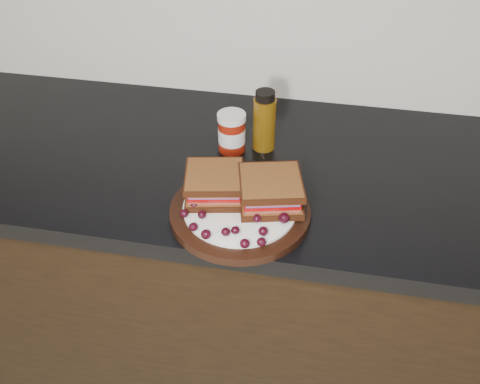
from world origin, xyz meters
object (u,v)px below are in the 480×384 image
object	(u,v)px
plate	(240,212)
condiment_jar	(232,132)
sandwich_left	(214,184)
oil_bottle	(264,120)

from	to	relation	value
plate	condiment_jar	xyz separation A→B (m)	(-0.06, 0.22, 0.04)
sandwich_left	condiment_jar	bearing A→B (deg)	80.24
plate	oil_bottle	distance (m)	0.26
sandwich_left	condiment_jar	size ratio (longest dim) A/B	1.21
plate	condiment_jar	world-z (taller)	condiment_jar
sandwich_left	oil_bottle	distance (m)	0.23
plate	sandwich_left	bearing A→B (deg)	155.09
plate	sandwich_left	distance (m)	0.08
sandwich_left	plate	bearing A→B (deg)	-36.08
plate	oil_bottle	bearing A→B (deg)	87.91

